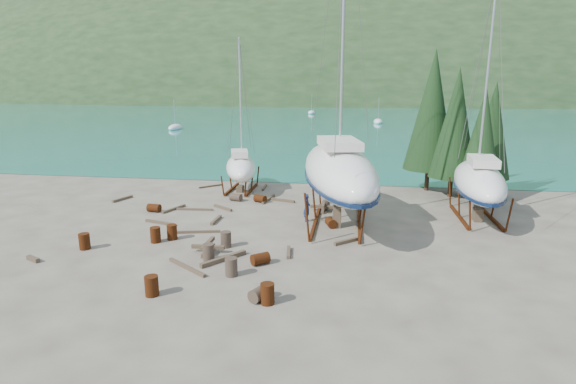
# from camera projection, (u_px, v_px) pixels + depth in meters

# --- Properties ---
(ground) EXTENTS (600.00, 600.00, 0.00)m
(ground) POSITION_uv_depth(u_px,v_px,m) (267.00, 239.00, 26.08)
(ground) COLOR #574E44
(ground) RESTS_ON ground
(bay_water) EXTENTS (700.00, 700.00, 0.00)m
(bay_water) POSITION_uv_depth(u_px,v_px,m) (349.00, 96.00, 328.93)
(bay_water) COLOR #197F81
(bay_water) RESTS_ON ground
(far_hill) EXTENTS (800.00, 360.00, 110.00)m
(far_hill) POSITION_uv_depth(u_px,v_px,m) (349.00, 96.00, 333.74)
(far_hill) COLOR #1F3319
(far_hill) RESTS_ON ground
(far_house_left) EXTENTS (6.60, 5.60, 5.60)m
(far_house_left) POSITION_uv_depth(u_px,v_px,m) (220.00, 96.00, 216.60)
(far_house_left) COLOR beige
(far_house_left) RESTS_ON ground
(far_house_center) EXTENTS (6.60, 5.60, 5.60)m
(far_house_center) POSITION_uv_depth(u_px,v_px,m) (302.00, 96.00, 210.91)
(far_house_center) COLOR beige
(far_house_center) RESTS_ON ground
(far_house_right) EXTENTS (6.60, 5.60, 5.60)m
(far_house_right) POSITION_uv_depth(u_px,v_px,m) (412.00, 97.00, 203.79)
(far_house_right) COLOR beige
(far_house_right) RESTS_ON ground
(cypress_near_right) EXTENTS (3.60, 3.60, 10.00)m
(cypress_near_right) POSITION_uv_depth(u_px,v_px,m) (456.00, 124.00, 34.48)
(cypress_near_right) COLOR black
(cypress_near_right) RESTS_ON ground
(cypress_mid_right) EXTENTS (3.06, 3.06, 8.50)m
(cypress_mid_right) POSITION_uv_depth(u_px,v_px,m) (482.00, 138.00, 32.54)
(cypress_mid_right) COLOR black
(cypress_mid_right) RESTS_ON ground
(cypress_back_left) EXTENTS (4.14, 4.14, 11.50)m
(cypress_back_left) POSITION_uv_depth(u_px,v_px,m) (432.00, 110.00, 36.41)
(cypress_back_left) COLOR black
(cypress_back_left) RESTS_ON ground
(cypress_far_right) EXTENTS (3.24, 3.24, 9.00)m
(cypress_far_right) POSITION_uv_depth(u_px,v_px,m) (492.00, 130.00, 35.15)
(cypress_far_right) COLOR black
(cypress_far_right) RESTS_ON ground
(moored_boat_left) EXTENTS (2.00, 5.00, 6.05)m
(moored_boat_left) POSITION_uv_depth(u_px,v_px,m) (175.00, 128.00, 87.94)
(moored_boat_left) COLOR white
(moored_boat_left) RESTS_ON ground
(moored_boat_mid) EXTENTS (2.00, 5.00, 6.05)m
(moored_boat_mid) POSITION_uv_depth(u_px,v_px,m) (378.00, 122.00, 101.48)
(moored_boat_mid) COLOR white
(moored_boat_mid) RESTS_ON ground
(moored_boat_far) EXTENTS (2.00, 5.00, 6.05)m
(moored_boat_far) POSITION_uv_depth(u_px,v_px,m) (311.00, 113.00, 132.88)
(moored_boat_far) COLOR white
(moored_boat_far) RESTS_ON ground
(large_sailboat_near) EXTENTS (6.66, 14.24, 21.60)m
(large_sailboat_near) POSITION_uv_depth(u_px,v_px,m) (339.00, 171.00, 28.15)
(large_sailboat_near) COLOR white
(large_sailboat_near) RESTS_ON ground
(large_sailboat_far) EXTENTS (3.94, 10.27, 15.86)m
(large_sailboat_far) POSITION_uv_depth(u_px,v_px,m) (479.00, 181.00, 29.37)
(large_sailboat_far) COLOR white
(large_sailboat_far) RESTS_ON ground
(small_sailboat_shore) EXTENTS (4.43, 8.09, 12.34)m
(small_sailboat_shore) POSITION_uv_depth(u_px,v_px,m) (241.00, 167.00, 37.30)
(small_sailboat_shore) COLOR white
(small_sailboat_shore) RESTS_ON ground
(worker) EXTENTS (0.48, 0.70, 1.84)m
(worker) POSITION_uv_depth(u_px,v_px,m) (307.00, 208.00, 29.20)
(worker) COLOR navy
(worker) RESTS_ON ground
(drum_0) EXTENTS (0.58, 0.58, 0.88)m
(drum_0) POSITION_uv_depth(u_px,v_px,m) (84.00, 241.00, 24.38)
(drum_0) COLOR #53230E
(drum_0) RESTS_ON ground
(drum_1) EXTENTS (0.92, 1.05, 0.58)m
(drum_1) POSITION_uv_depth(u_px,v_px,m) (260.00, 294.00, 18.64)
(drum_1) COLOR #2D2823
(drum_1) RESTS_ON ground
(drum_2) EXTENTS (0.94, 0.67, 0.58)m
(drum_2) POSITION_uv_depth(u_px,v_px,m) (154.00, 208.00, 31.47)
(drum_2) COLOR #53230E
(drum_2) RESTS_ON ground
(drum_3) EXTENTS (0.58, 0.58, 0.88)m
(drum_3) POSITION_uv_depth(u_px,v_px,m) (152.00, 286.00, 19.02)
(drum_3) COLOR #53230E
(drum_3) RESTS_ON ground
(drum_4) EXTENTS (1.04, 0.89, 0.58)m
(drum_4) POSITION_uv_depth(u_px,v_px,m) (260.00, 199.00, 34.01)
(drum_4) COLOR #53230E
(drum_4) RESTS_ON ground
(drum_5) EXTENTS (0.58, 0.58, 0.88)m
(drum_5) POSITION_uv_depth(u_px,v_px,m) (209.00, 252.00, 22.79)
(drum_5) COLOR #2D2823
(drum_5) RESTS_ON ground
(drum_6) EXTENTS (0.83, 1.02, 0.58)m
(drum_6) POSITION_uv_depth(u_px,v_px,m) (331.00, 223.00, 28.16)
(drum_6) COLOR #53230E
(drum_6) RESTS_ON ground
(drum_7) EXTENTS (0.58, 0.58, 0.88)m
(drum_7) POSITION_uv_depth(u_px,v_px,m) (267.00, 294.00, 18.31)
(drum_7) COLOR #53230E
(drum_7) RESTS_ON ground
(drum_9) EXTENTS (1.01, 0.80, 0.58)m
(drum_9) POSITION_uv_depth(u_px,v_px,m) (236.00, 197.00, 34.44)
(drum_9) COLOR #2D2823
(drum_9) RESTS_ON ground
(drum_10) EXTENTS (0.58, 0.58, 0.88)m
(drum_10) POSITION_uv_depth(u_px,v_px,m) (155.00, 235.00, 25.44)
(drum_10) COLOR #53230E
(drum_10) RESTS_ON ground
(drum_11) EXTENTS (0.70, 0.96, 0.58)m
(drum_11) POSITION_uv_depth(u_px,v_px,m) (325.00, 206.00, 32.08)
(drum_11) COLOR #2D2823
(drum_11) RESTS_ON ground
(drum_12) EXTENTS (1.05, 1.00, 0.58)m
(drum_12) POSITION_uv_depth(u_px,v_px,m) (260.00, 259.00, 22.35)
(drum_12) COLOR #53230E
(drum_12) RESTS_ON ground
(drum_14) EXTENTS (0.58, 0.58, 0.88)m
(drum_14) POSITION_uv_depth(u_px,v_px,m) (172.00, 232.00, 25.90)
(drum_14) COLOR #53230E
(drum_14) RESTS_ON ground
(drum_16) EXTENTS (0.58, 0.58, 0.88)m
(drum_16) POSITION_uv_depth(u_px,v_px,m) (226.00, 239.00, 24.69)
(drum_16) COLOR #2D2823
(drum_16) RESTS_ON ground
(drum_17) EXTENTS (0.58, 0.58, 0.88)m
(drum_17) POSITION_uv_depth(u_px,v_px,m) (231.00, 267.00, 20.98)
(drum_17) COLOR #2D2823
(drum_17) RESTS_ON ground
(timber_0) EXTENTS (1.71, 1.62, 0.14)m
(timber_0) POSITION_uv_depth(u_px,v_px,m) (211.00, 186.00, 39.14)
(timber_0) COLOR brown
(timber_0) RESTS_ON ground
(timber_1) EXTENTS (1.56, 1.42, 0.19)m
(timber_1) POSITION_uv_depth(u_px,v_px,m) (348.00, 241.00, 25.43)
(timber_1) COLOR brown
(timber_1) RESTS_ON ground
(timber_2) EXTENTS (0.82, 1.90, 0.19)m
(timber_2) POSITION_uv_depth(u_px,v_px,m) (123.00, 199.00, 34.75)
(timber_2) COLOR brown
(timber_2) RESTS_ON ground
(timber_4) EXTENTS (1.68, 1.28, 0.17)m
(timber_4) POSITION_uv_depth(u_px,v_px,m) (223.00, 208.00, 32.26)
(timber_4) COLOR brown
(timber_4) RESTS_ON ground
(timber_5) EXTENTS (2.49, 1.86, 0.16)m
(timber_5) POSITION_uv_depth(u_px,v_px,m) (187.00, 267.00, 21.84)
(timber_5) COLOR brown
(timber_5) RESTS_ON ground
(timber_6) EXTENTS (1.91, 0.73, 0.19)m
(timber_6) POSITION_uv_depth(u_px,v_px,m) (283.00, 200.00, 34.27)
(timber_6) COLOR brown
(timber_6) RESTS_ON ground
(timber_7) EXTENTS (0.37, 1.57, 0.17)m
(timber_7) POSITION_uv_depth(u_px,v_px,m) (289.00, 252.00, 23.77)
(timber_7) COLOR brown
(timber_7) RESTS_ON ground
(timber_8) EXTENTS (0.23, 1.80, 0.19)m
(timber_8) POSITION_uv_depth(u_px,v_px,m) (216.00, 220.00, 29.35)
(timber_8) COLOR brown
(timber_8) RESTS_ON ground
(timber_9) EXTENTS (0.24, 2.07, 0.15)m
(timber_9) POSITION_uv_depth(u_px,v_px,m) (265.00, 187.00, 38.65)
(timber_9) COLOR brown
(timber_9) RESTS_ON ground
(timber_10) EXTENTS (0.57, 2.65, 0.16)m
(timber_10) POSITION_uv_depth(u_px,v_px,m) (268.00, 199.00, 34.70)
(timber_10) COLOR brown
(timber_10) RESTS_ON ground
(timber_11) EXTENTS (2.75, 0.77, 0.15)m
(timber_11) POSITION_uv_depth(u_px,v_px,m) (197.00, 232.00, 27.07)
(timber_11) COLOR brown
(timber_11) RESTS_ON ground
(timber_12) EXTENTS (2.29, 0.82, 0.17)m
(timber_12) POSITION_uv_depth(u_px,v_px,m) (160.00, 223.00, 28.84)
(timber_12) COLOR brown
(timber_12) RESTS_ON ground
(timber_13) EXTENTS (0.94, 0.59, 0.22)m
(timber_13) POSITION_uv_depth(u_px,v_px,m) (33.00, 259.00, 22.81)
(timber_13) COLOR brown
(timber_13) RESTS_ON ground
(timber_15) EXTENTS (2.66, 0.29, 0.15)m
(timber_15) POSITION_uv_depth(u_px,v_px,m) (195.00, 209.00, 31.92)
(timber_15) COLOR brown
(timber_15) RESTS_ON ground
(timber_16) EXTENTS (1.86, 2.33, 0.23)m
(timber_16) POSITION_uv_depth(u_px,v_px,m) (224.00, 259.00, 22.81)
(timber_16) COLOR brown
(timber_16) RESTS_ON ground
(timber_17) EXTENTS (0.95, 2.20, 0.16)m
(timber_17) POSITION_uv_depth(u_px,v_px,m) (174.00, 209.00, 32.01)
(timber_17) COLOR brown
(timber_17) RESTS_ON ground
(timber_pile_fore) EXTENTS (1.80, 1.80, 0.60)m
(timber_pile_fore) POSITION_uv_depth(u_px,v_px,m) (208.00, 247.00, 23.92)
(timber_pile_fore) COLOR brown
(timber_pile_fore) RESTS_ON ground
(timber_pile_aft) EXTENTS (1.80, 1.80, 0.60)m
(timber_pile_aft) POSITION_uv_depth(u_px,v_px,m) (323.00, 207.00, 31.73)
(timber_pile_aft) COLOR brown
(timber_pile_aft) RESTS_ON ground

